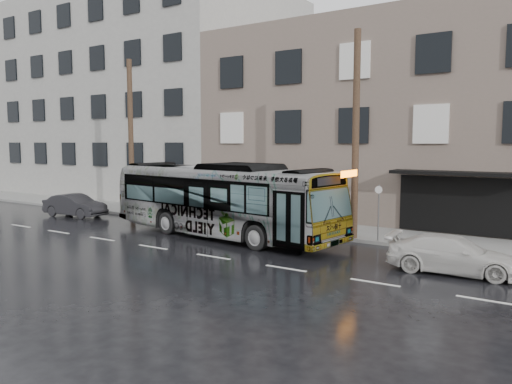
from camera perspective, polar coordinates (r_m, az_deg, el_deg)
ground at (r=23.14m, az=-7.29°, el=-5.20°), size 120.00×120.00×0.00m
sidewalk at (r=26.96m, az=-0.46°, el=-3.44°), size 90.00×3.60×0.15m
building_taupe at (r=31.49m, az=15.34°, el=7.57°), size 20.00×12.00×11.00m
building_grey at (r=45.60m, az=-12.99°, el=10.13°), size 26.00×15.00×16.00m
utility_pole_front at (r=22.13m, az=11.33°, el=6.35°), size 0.30×0.30×9.00m
utility_pole_rear at (r=30.34m, az=-14.11°, el=6.08°), size 0.30×0.30×9.00m
sign_post at (r=21.94m, az=13.82°, el=-2.34°), size 0.06×0.06×2.40m
bus at (r=23.11m, az=-3.97°, el=-0.90°), size 12.52×4.40×3.41m
white_sedan at (r=18.00m, az=21.62°, el=-6.67°), size 4.40×2.04×1.24m
dark_sedan at (r=31.23m, az=-19.99°, el=-1.45°), size 4.13×1.82×1.32m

